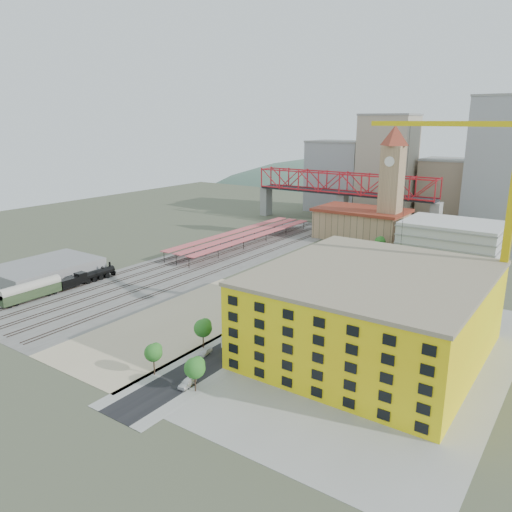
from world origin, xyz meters
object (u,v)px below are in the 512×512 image
Objects in this scene: construction_building at (373,312)px; site_trailer_a at (242,337)px; site_trailer_c at (275,319)px; car_0 at (205,352)px; tower_crane at (498,187)px; clock_tower at (392,174)px; coach at (31,291)px; site_trailer_d at (305,302)px; locomotive at (89,277)px; site_trailer_b at (262,326)px.

construction_building is 4.86× the size of site_trailer_a.
site_trailer_c is 23.44m from car_0.
site_trailer_c is (-43.62, -23.60, -33.96)m from tower_crane.
tower_crane reaches higher than site_trailer_c.
car_0 is at bearing -134.87° from tower_crane.
clock_tower is 2.93× the size of coach.
site_trailer_d is at bearing 100.93° from site_trailer_a.
locomotive is (-92.00, -4.81, -7.42)m from construction_building.
site_trailer_c is at bearing 74.03° from car_0.
tower_crane is at bearing 51.51° from site_trailer_a.
tower_crane is 62.64m from site_trailer_b.
site_trailer_c is (0.00, 5.86, -0.01)m from site_trailer_b.
construction_building is 31.81m from site_trailer_d.
construction_building is at bearing 14.97° from coach.
tower_crane reaches higher than locomotive.
coach reaches higher than car_0.
coach is 1.80× the size of site_trailer_b.
site_trailer_d is at bearing 31.84° from coach.
site_trailer_a is at bearing -85.37° from site_trailer_c.
coach is 0.31× the size of tower_crane.
site_trailer_a reaches higher than site_trailer_c.
tower_crane is 74.61m from car_0.
construction_building is at bearing 2.99° from locomotive.
coach is at bearing -90.00° from locomotive.
site_trailer_b is at bearing 16.68° from coach.
site_trailer_b is 5.86m from site_trailer_c.
tower_crane is 5.49× the size of site_trailer_a.
site_trailer_d reaches higher than car_0.
site_trailer_d is (0.00, 15.36, -0.14)m from site_trailer_c.
construction_building is at bearing -71.22° from clock_tower.
site_trailer_a is (66.00, 11.86, -1.54)m from coach.
site_trailer_c reaches higher than site_trailer_d.
locomotive is 2.16× the size of site_trailer_b.
locomotive is 19.82m from coach.
locomotive reaches higher than site_trailer_a.
site_trailer_a is 29.13m from site_trailer_d.
construction_building reaches higher than locomotive.
clock_tower is at bearing 61.04° from locomotive.
site_trailer_a is at bearing -139.41° from tower_crane.
locomotive is at bearing -175.92° from site_trailer_a.
locomotive is 69.33m from site_trailer_d.
locomotive is 2.42× the size of site_trailer_d.
site_trailer_c is (8.00, -98.96, -27.36)m from clock_tower.
locomotive is 2.18× the size of site_trailer_c.
car_0 is at bearing -142.56° from construction_building.
car_0 is at bearing -87.66° from clock_tower.
site_trailer_b is at bearing 100.93° from site_trailer_a.
construction_building is 5.17× the size of site_trailer_c.
coach reaches higher than site_trailer_a.
clock_tower reaches higher than car_0.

